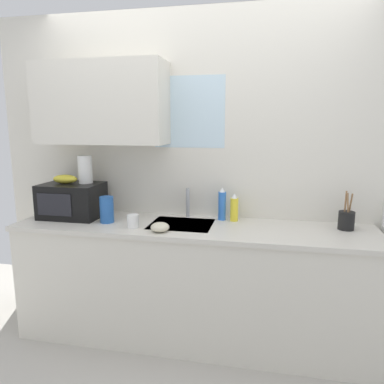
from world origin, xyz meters
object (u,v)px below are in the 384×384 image
(paper_towel_roll, at_px, (85,169))
(microwave, at_px, (72,200))
(banana_bunch, at_px, (65,179))
(dish_soap_bottle_yellow, at_px, (234,208))
(mug_white, at_px, (133,221))
(utensil_crock, at_px, (346,220))
(small_bowl, at_px, (160,227))
(dish_soap_bottle_blue, at_px, (222,205))
(cereal_canister, at_px, (107,210))

(paper_towel_roll, bearing_deg, microwave, -152.83)
(banana_bunch, bearing_deg, dish_soap_bottle_yellow, 6.07)
(banana_bunch, bearing_deg, mug_white, -16.74)
(microwave, relative_size, dish_soap_bottle_yellow, 2.16)
(utensil_crock, bearing_deg, small_bowl, -165.89)
(dish_soap_bottle_yellow, bearing_deg, banana_bunch, -173.93)
(dish_soap_bottle_yellow, height_order, utensil_crock, utensil_crock)
(dish_soap_bottle_blue, distance_m, dish_soap_bottle_yellow, 0.10)
(banana_bunch, bearing_deg, microwave, -1.80)
(dish_soap_bottle_blue, height_order, mug_white, dish_soap_bottle_blue)
(small_bowl, bearing_deg, mug_white, 164.74)
(banana_bunch, distance_m, dish_soap_bottle_blue, 1.26)
(mug_white, xyz_separation_m, utensil_crock, (1.49, 0.26, 0.02))
(microwave, bearing_deg, cereal_canister, -16.13)
(dish_soap_bottle_yellow, height_order, mug_white, dish_soap_bottle_yellow)
(cereal_canister, height_order, small_bowl, cereal_canister)
(cereal_canister, xyz_separation_m, utensil_crock, (1.73, 0.17, -0.03))
(dish_soap_bottle_yellow, relative_size, cereal_canister, 1.07)
(utensil_crock, bearing_deg, microwave, -178.03)
(cereal_canister, relative_size, small_bowl, 1.53)
(banana_bunch, relative_size, mug_white, 2.11)
(dish_soap_bottle_yellow, bearing_deg, paper_towel_roll, -175.58)
(paper_towel_roll, height_order, dish_soap_bottle_blue, paper_towel_roll)
(dish_soap_bottle_yellow, bearing_deg, cereal_canister, -165.58)
(cereal_canister, height_order, utensil_crock, utensil_crock)
(cereal_canister, bearing_deg, dish_soap_bottle_yellow, 14.42)
(dish_soap_bottle_blue, bearing_deg, paper_towel_roll, -174.48)
(dish_soap_bottle_yellow, distance_m, utensil_crock, 0.80)
(paper_towel_roll, relative_size, dish_soap_bottle_blue, 0.86)
(mug_white, bearing_deg, cereal_canister, 159.58)
(dish_soap_bottle_blue, xyz_separation_m, cereal_canister, (-0.84, -0.25, -0.02))
(paper_towel_roll, xyz_separation_m, small_bowl, (0.70, -0.30, -0.35))
(paper_towel_roll, relative_size, cereal_canister, 1.11)
(microwave, distance_m, paper_towel_roll, 0.27)
(paper_towel_roll, xyz_separation_m, utensil_crock, (1.97, 0.02, -0.31))
(dish_soap_bottle_blue, bearing_deg, dish_soap_bottle_yellow, -8.05)
(cereal_canister, distance_m, mug_white, 0.26)
(banana_bunch, height_order, dish_soap_bottle_yellow, banana_bunch)
(microwave, distance_m, cereal_canister, 0.36)
(small_bowl, bearing_deg, banana_bunch, 163.64)
(banana_bunch, relative_size, small_bowl, 1.54)
(dish_soap_bottle_blue, relative_size, utensil_crock, 0.92)
(microwave, xyz_separation_m, small_bowl, (0.80, -0.25, -0.10))
(paper_towel_roll, xyz_separation_m, cereal_canister, (0.24, -0.15, -0.28))
(dish_soap_bottle_blue, bearing_deg, cereal_canister, -163.17)
(paper_towel_roll, distance_m, mug_white, 0.63)
(dish_soap_bottle_yellow, bearing_deg, small_bowl, -140.56)
(banana_bunch, bearing_deg, utensil_crock, 1.88)
(paper_towel_roll, relative_size, dish_soap_bottle_yellow, 1.03)
(paper_towel_roll, bearing_deg, cereal_canister, -32.01)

